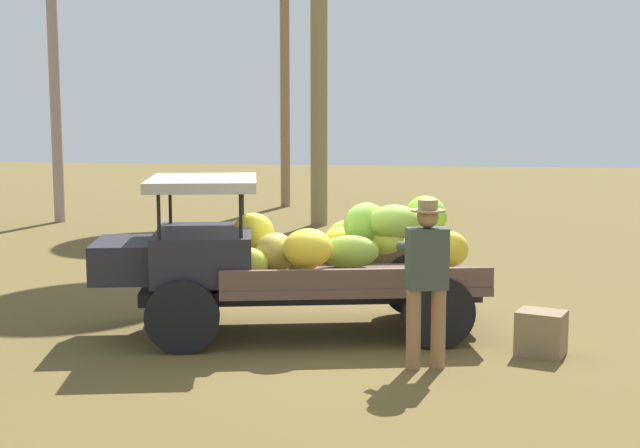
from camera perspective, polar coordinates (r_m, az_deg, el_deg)
name	(u,v)px	position (r m, az deg, el deg)	size (l,w,h in m)	color
ground_plane	(348,335)	(10.31, 1.86, -7.25)	(60.00, 60.00, 0.00)	brown
truck	(286,256)	(10.29, -2.21, -2.11)	(4.65, 2.52, 1.84)	#23222A
farmer	(427,273)	(8.89, 6.95, -3.20)	(0.54, 0.50, 1.73)	olive
wooden_crate	(541,333)	(9.76, 14.20, -6.89)	(0.49, 0.39, 0.48)	#846C4C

